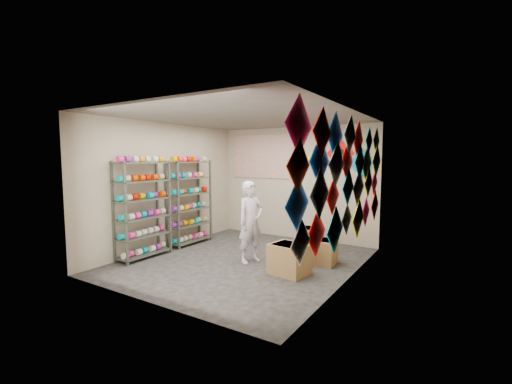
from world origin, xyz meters
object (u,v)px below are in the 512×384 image
Objects in this scene: carton_a at (289,259)px; carton_b at (320,251)px; shelf_rack_front at (143,210)px; carton_c at (311,239)px; shelf_rack_back at (189,203)px; shopkeeper at (251,222)px.

carton_b is (0.22, 0.82, -0.03)m from carton_a.
shelf_rack_front is 3.49m from carton_c.
shelf_rack_back reaches higher than carton_c.
carton_a is at bearing -108.69° from carton_b.
shelf_rack_back is 3.01m from carton_a.
shopkeeper is at bearing 174.70° from carton_a.
carton_c reaches higher than carton_b.
shelf_rack_front reaches higher than shopkeeper.
shelf_rack_front is 3.40× the size of carton_b.
shelf_rack_front is at bearing -158.53° from carton_a.
shelf_rack_front is 3.49m from carton_b.
carton_a is (2.86, -0.65, -0.69)m from shelf_rack_back.
shelf_rack_front is 1.24× the size of shopkeeper.
shelf_rack_back is 1.24× the size of shopkeeper.
shelf_rack_back is at bearing 95.21° from shopkeeper.
carton_a is (2.86, 0.65, -0.69)m from shelf_rack_front.
shelf_rack_front is at bearing 131.97° from shopkeeper.
carton_c is at bearing 20.16° from shelf_rack_back.
shelf_rack_back reaches higher than shopkeeper.
carton_a is at bearing -12.76° from shelf_rack_back.
shopkeeper is 2.73× the size of carton_b.
shopkeeper is at bearing 24.55° from shelf_rack_front.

